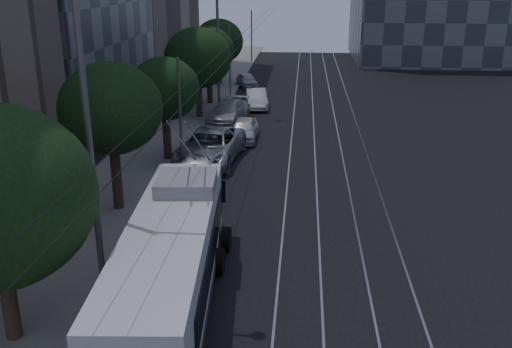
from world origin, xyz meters
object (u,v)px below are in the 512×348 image
object	(u,v)px
car_white_b	(228,112)
car_white_c	(256,99)
streetlamp_near	(100,99)
car_white_d	(247,80)
trolleybus	(171,263)
streetlamp_far	(224,35)
car_white_a	(244,129)
pickup_silver	(210,147)

from	to	relation	value
car_white_b	car_white_c	distance (m)	5.00
streetlamp_near	car_white_d	bearing A→B (deg)	89.27
trolleybus	car_white_d	xyz separation A→B (m)	(-1.40, 37.30, -0.95)
car_white_c	streetlamp_far	size ratio (longest dim) A/B	0.45
car_white_d	car_white_c	bearing A→B (deg)	-98.02
car_white_a	car_white_c	xyz separation A→B (m)	(0.00, 9.32, 0.03)
car_white_b	streetlamp_far	world-z (taller)	streetlamp_far
car_white_a	car_white_b	bearing A→B (deg)	109.12
streetlamp_far	pickup_silver	bearing A→B (deg)	-86.44
car_white_b	streetlamp_near	distance (m)	24.27
trolleybus	pickup_silver	distance (m)	14.72
car_white_d	car_white_b	bearing A→B (deg)	-108.43
car_white_b	streetlamp_far	bearing A→B (deg)	114.89
car_white_b	streetlamp_near	size ratio (longest dim) A/B	0.47
trolleybus	streetlamp_near	bearing A→B (deg)	167.26
car_white_d	streetlamp_far	distance (m)	12.69
pickup_silver	car_white_c	distance (m)	14.00
car_white_b	car_white_d	bearing A→B (deg)	100.28
car_white_a	car_white_c	bearing A→B (deg)	89.89
trolleybus	streetlamp_near	world-z (taller)	streetlamp_near
pickup_silver	car_white_b	world-z (taller)	pickup_silver
pickup_silver	streetlamp_near	bearing A→B (deg)	-86.97
pickup_silver	car_white_a	bearing A→B (deg)	78.78
pickup_silver	streetlamp_near	xyz separation A→B (m)	(-0.67, -14.37, 5.62)
pickup_silver	streetlamp_far	xyz separation A→B (m)	(-0.69, 11.08, 4.94)
trolleybus	car_white_b	size ratio (longest dim) A/B	2.27
car_white_d	streetlamp_near	distance (m)	37.48
car_white_d	streetlamp_near	world-z (taller)	streetlamp_near
pickup_silver	car_white_a	size ratio (longest dim) A/B	1.59
trolleybus	car_white_c	size ratio (longest dim) A/B	2.66
car_white_a	car_white_d	distance (m)	18.11
streetlamp_near	streetlamp_far	bearing A→B (deg)	90.04
car_white_c	streetlamp_near	xyz separation A→B (m)	(-2.07, -28.30, 5.80)
car_white_a	streetlamp_far	size ratio (longest dim) A/B	0.42
pickup_silver	car_white_c	bearing A→B (deg)	89.96
pickup_silver	car_white_b	xyz separation A→B (m)	(-0.20, 9.19, -0.16)
trolleybus	car_white_a	xyz separation A→B (m)	(0.20, 19.26, -0.89)
trolleybus	car_white_d	bearing A→B (deg)	87.90
streetlamp_near	pickup_silver	bearing A→B (deg)	87.32
pickup_silver	car_white_a	distance (m)	4.82
car_white_a	car_white_c	size ratio (longest dim) A/B	0.93
pickup_silver	car_white_b	distance (m)	9.20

